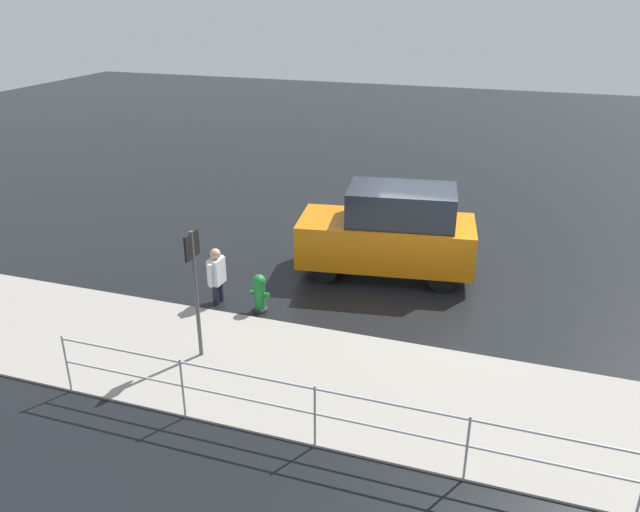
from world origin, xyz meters
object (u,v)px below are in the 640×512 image
at_px(moving_hatchback, 390,232).
at_px(pedestrian, 217,273).
at_px(fire_hydrant, 260,293).
at_px(sign_post, 195,277).

height_order(moving_hatchback, pedestrian, moving_hatchback).
bearing_deg(fire_hydrant, moving_hatchback, -128.71).
xyz_separation_m(moving_hatchback, sign_post, (2.39, 4.51, 0.55)).
bearing_deg(sign_post, fire_hydrant, -99.25).
relative_size(fire_hydrant, pedestrian, 0.66).
bearing_deg(moving_hatchback, fire_hydrant, 51.29).
relative_size(fire_hydrant, sign_post, 0.33).
height_order(pedestrian, sign_post, sign_post).
height_order(moving_hatchback, fire_hydrant, moving_hatchback).
bearing_deg(pedestrian, sign_post, 108.56).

